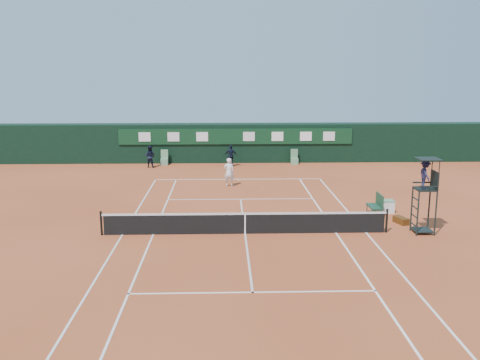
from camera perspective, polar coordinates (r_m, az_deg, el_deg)
name	(u,v)px	position (r m, az deg, el deg)	size (l,w,h in m)	color
ground	(245,234)	(24.14, 0.54, -5.75)	(90.00, 90.00, 0.00)	#BC532C
court_lines	(245,234)	(24.14, 0.54, -5.73)	(11.05, 23.85, 0.01)	silver
tennis_net	(245,223)	(23.99, 0.54, -4.59)	(12.90, 0.10, 1.10)	black
back_wall	(236,143)	(42.13, -0.46, 4.01)	(40.00, 1.65, 3.00)	black
linesman_chair_left	(164,161)	(41.32, -8.07, 2.06)	(0.55, 0.50, 1.15)	#5F916E
linesman_chair_right	(294,160)	(41.42, 5.82, 2.14)	(0.55, 0.50, 1.15)	#62956B
umpire_chair	(426,180)	(25.00, 19.18, 0.02)	(0.96, 0.95, 3.42)	black
player_bench	(377,204)	(27.81, 14.37, -2.46)	(0.56, 1.20, 1.10)	#183E2B
tennis_bag	(401,220)	(26.76, 16.79, -4.14)	(0.37, 0.84, 0.31)	black
cooler	(388,206)	(28.56, 15.50, -2.71)	(0.57, 0.57, 0.65)	white
tennis_ball	(263,188)	(33.03, 2.49, -0.83)	(0.07, 0.07, 0.07)	gold
player	(229,172)	(33.42, -1.18, 0.85)	(0.66, 0.43, 1.80)	white
ball_kid_left	(150,156)	(40.33, -9.58, 2.49)	(0.80, 0.62, 1.64)	black
ball_kid_right	(231,156)	(40.13, -0.97, 2.60)	(0.95, 0.40, 1.63)	black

